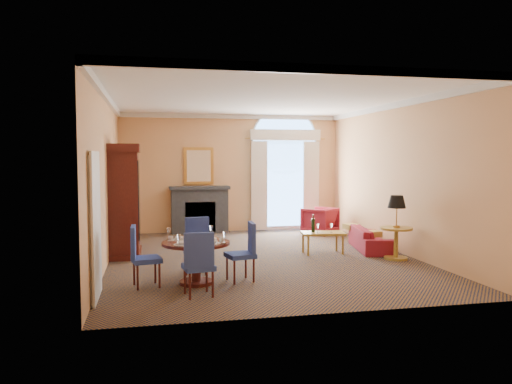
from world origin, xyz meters
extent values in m
plane|color=#111C36|center=(0.00, 0.00, 0.00)|extent=(7.50, 7.50, 0.00)
cube|color=tan|center=(0.00, 3.75, 1.60)|extent=(6.00, 0.04, 3.20)
cube|color=tan|center=(-3.00, 0.00, 1.60)|extent=(0.04, 7.50, 3.20)
cube|color=tan|center=(3.00, 0.00, 1.60)|extent=(0.04, 7.50, 3.20)
cube|color=white|center=(0.00, 0.00, 3.20)|extent=(6.00, 7.50, 0.04)
cube|color=silver|center=(0.00, 0.00, 3.14)|extent=(6.00, 7.50, 0.12)
cube|color=silver|center=(-2.96, -2.40, 1.03)|extent=(0.08, 0.90, 2.06)
cube|color=#33363C|center=(-0.90, 3.55, 0.60)|extent=(1.50, 0.40, 1.20)
cube|color=#33363C|center=(-0.90, 3.52, 1.24)|extent=(1.60, 0.46, 0.08)
cube|color=#C38939|center=(-0.90, 3.72, 1.80)|extent=(0.80, 0.04, 1.00)
cube|color=white|center=(-0.90, 3.70, 1.80)|extent=(0.64, 0.02, 0.84)
cube|color=silver|center=(1.50, 3.73, 1.25)|extent=(1.90, 0.04, 2.50)
cube|color=#8CB7EB|center=(1.50, 3.72, 1.25)|extent=(1.70, 0.02, 2.30)
cylinder|color=silver|center=(1.50, 3.73, 2.50)|extent=(1.90, 0.04, 1.90)
cube|color=beige|center=(0.75, 3.61, 1.25)|extent=(0.45, 0.06, 2.45)
cube|color=beige|center=(2.25, 3.61, 1.25)|extent=(0.45, 0.06, 2.45)
cube|color=beige|center=(1.50, 3.61, 2.65)|extent=(2.00, 0.08, 0.30)
cube|color=#38100C|center=(-2.72, 0.76, 1.06)|extent=(0.59, 1.06, 2.13)
cube|color=#38100C|center=(-2.72, 0.76, 2.21)|extent=(0.66, 1.17, 0.17)
cube|color=#38100C|center=(-2.72, 0.76, 0.05)|extent=(0.66, 1.17, 0.11)
cylinder|color=#38100C|center=(-1.48, -1.85, 0.66)|extent=(1.09, 1.09, 0.05)
cylinder|color=#38100C|center=(-1.48, -1.85, 0.32)|extent=(0.14, 0.14, 0.64)
cylinder|color=#38100C|center=(-1.48, -1.85, 0.03)|extent=(0.54, 0.54, 0.05)
cylinder|color=white|center=(-1.24, -1.61, 0.69)|extent=(0.24, 0.24, 0.01)
imported|color=white|center=(-1.24, -1.61, 0.71)|extent=(0.15, 0.15, 0.04)
imported|color=white|center=(-1.31, -1.46, 0.73)|extent=(0.09, 0.09, 0.07)
cylinder|color=white|center=(-1.73, -1.61, 0.69)|extent=(0.24, 0.24, 0.01)
imported|color=white|center=(-1.73, -1.61, 0.71)|extent=(0.15, 0.15, 0.04)
imported|color=white|center=(-1.88, -1.67, 0.73)|extent=(0.09, 0.09, 0.07)
cylinder|color=white|center=(-1.73, -2.10, 0.69)|extent=(0.24, 0.24, 0.01)
imported|color=white|center=(-1.73, -2.10, 0.71)|extent=(0.15, 0.15, 0.04)
imported|color=white|center=(-1.66, -2.24, 0.73)|extent=(0.09, 0.09, 0.07)
cylinder|color=white|center=(-1.24, -2.10, 0.69)|extent=(0.24, 0.24, 0.01)
imported|color=white|center=(-1.24, -2.10, 0.71)|extent=(0.15, 0.15, 0.04)
imported|color=white|center=(-1.09, -2.03, 0.73)|extent=(0.09, 0.09, 0.07)
cube|color=navy|center=(-1.40, -1.11, 0.43)|extent=(0.50, 0.50, 0.07)
cube|color=navy|center=(-1.38, -0.91, 0.71)|extent=(0.43, 0.11, 0.51)
cylinder|color=#38100C|center=(-1.20, -0.98, 0.20)|extent=(0.03, 0.03, 0.39)
cylinder|color=#38100C|center=(-1.53, -0.91, 0.20)|extent=(0.03, 0.03, 0.39)
cylinder|color=#38100C|center=(-1.27, -1.31, 0.20)|extent=(0.03, 0.03, 0.39)
cylinder|color=#38100C|center=(-1.60, -1.24, 0.20)|extent=(0.03, 0.03, 0.39)
cube|color=navy|center=(-1.51, -2.56, 0.43)|extent=(0.49, 0.49, 0.07)
cube|color=navy|center=(-1.52, -2.75, 0.71)|extent=(0.43, 0.08, 0.51)
cylinder|color=#38100C|center=(-1.65, -2.75, 0.20)|extent=(0.03, 0.03, 0.39)
cylinder|color=#38100C|center=(-1.32, -2.70, 0.20)|extent=(0.03, 0.03, 0.39)
cylinder|color=#38100C|center=(-1.70, -2.42, 0.20)|extent=(0.03, 0.03, 0.39)
cylinder|color=#38100C|center=(-1.37, -2.37, 0.20)|extent=(0.03, 0.03, 0.39)
cube|color=navy|center=(-0.76, -1.83, 0.43)|extent=(0.51, 0.51, 0.07)
cube|color=navy|center=(-0.56, -1.82, 0.71)|extent=(0.08, 0.43, 0.51)
cylinder|color=#38100C|center=(-0.56, -1.96, 0.20)|extent=(0.03, 0.03, 0.39)
cylinder|color=#38100C|center=(-0.63, -1.63, 0.20)|extent=(0.03, 0.03, 0.39)
cylinder|color=#38100C|center=(-0.89, -2.03, 0.20)|extent=(0.03, 0.03, 0.39)
cylinder|color=#38100C|center=(-0.96, -1.70, 0.20)|extent=(0.03, 0.03, 0.39)
cube|color=navy|center=(-2.26, -1.86, 0.43)|extent=(0.50, 0.50, 0.07)
cube|color=navy|center=(-2.46, -1.87, 0.71)|extent=(0.07, 0.43, 0.51)
cylinder|color=#38100C|center=(-2.46, -1.73, 0.20)|extent=(0.03, 0.03, 0.39)
cylinder|color=#38100C|center=(-2.40, -2.06, 0.20)|extent=(0.03, 0.03, 0.39)
cylinder|color=#38100C|center=(-2.13, -1.67, 0.20)|extent=(0.03, 0.03, 0.39)
cylinder|color=#38100C|center=(-2.07, -2.00, 0.20)|extent=(0.03, 0.03, 0.39)
imported|color=maroon|center=(2.55, 0.31, 0.25)|extent=(0.96, 1.77, 0.49)
imported|color=maroon|center=(2.20, 2.70, 0.36)|extent=(1.09, 1.09, 0.71)
cube|color=#B08B35|center=(1.37, 0.15, 0.43)|extent=(0.96, 0.62, 0.05)
cylinder|color=#B08B35|center=(0.99, -0.03, 0.20)|extent=(0.04, 0.04, 0.40)
cylinder|color=#B08B35|center=(1.75, -0.03, 0.20)|extent=(0.04, 0.04, 0.40)
cylinder|color=#B08B35|center=(0.99, 0.32, 0.20)|extent=(0.04, 0.04, 0.40)
cylinder|color=#B08B35|center=(1.75, 0.32, 0.20)|extent=(0.04, 0.04, 0.40)
cylinder|color=#B08B35|center=(2.60, -0.72, 0.62)|extent=(0.64, 0.64, 0.04)
cylinder|color=#B08B35|center=(2.60, -0.72, 0.30)|extent=(0.09, 0.09, 0.60)
cylinder|color=#B08B35|center=(2.60, -0.72, 0.02)|extent=(0.47, 0.47, 0.04)
camera|label=1|loc=(-2.18, -9.78, 2.04)|focal=35.00mm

